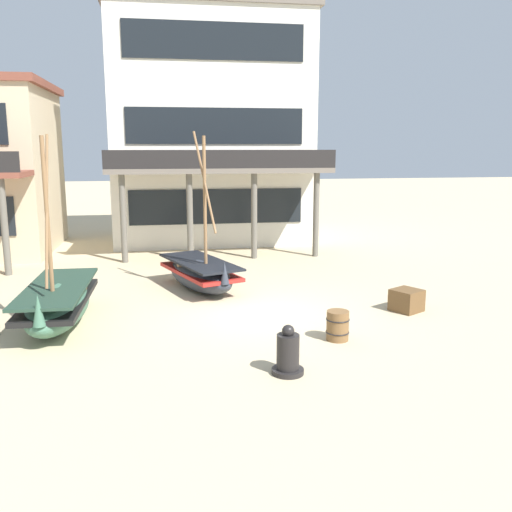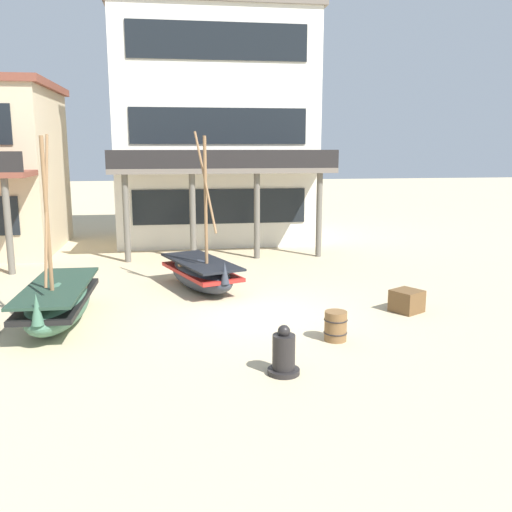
% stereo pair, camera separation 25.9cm
% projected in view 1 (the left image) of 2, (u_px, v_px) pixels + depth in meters
% --- Properties ---
extents(ground_plane, '(120.00, 120.00, 0.00)m').
position_uv_depth(ground_plane, '(262.00, 314.00, 15.14)').
color(ground_plane, '#CCB78E').
extents(fishing_boat_near_left, '(1.54, 4.24, 4.74)m').
position_uv_depth(fishing_boat_near_left, '(58.00, 303.00, 14.10)').
color(fishing_boat_near_left, '#427056').
rests_on(fishing_boat_near_left, ground).
extents(fishing_boat_centre_large, '(2.53, 3.83, 4.90)m').
position_uv_depth(fishing_boat_centre_large, '(200.00, 273.00, 17.60)').
color(fishing_boat_centre_large, '#2D333D').
rests_on(fishing_boat_centre_large, ground).
extents(capstan_winch, '(0.65, 0.65, 1.01)m').
position_uv_depth(capstan_winch, '(288.00, 354.00, 11.10)').
color(capstan_winch, black).
rests_on(capstan_winch, ground).
extents(wooden_barrel, '(0.56, 0.56, 0.70)m').
position_uv_depth(wooden_barrel, '(338.00, 326.00, 13.05)').
color(wooden_barrel, brown).
rests_on(wooden_barrel, ground).
extents(cargo_crate, '(0.99, 0.99, 0.60)m').
position_uv_depth(cargo_crate, '(407.00, 300.00, 15.36)').
color(cargo_crate, brown).
rests_on(cargo_crate, ground).
extents(harbor_building_main, '(9.27, 8.90, 10.52)m').
position_uv_depth(harbor_building_main, '(210.00, 129.00, 26.52)').
color(harbor_building_main, silver).
rests_on(harbor_building_main, ground).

